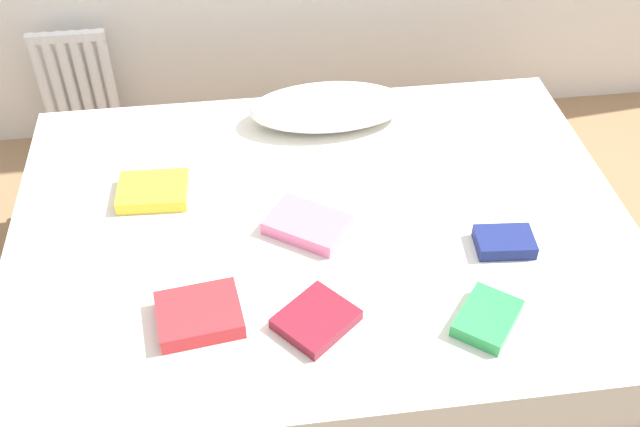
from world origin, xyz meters
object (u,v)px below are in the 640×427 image
textbook_green (487,318)px  textbook_pink (308,224)px  radiator (77,83)px  textbook_yellow (153,191)px  textbook_red (199,315)px  textbook_navy (504,242)px  pillow (328,107)px  bed (322,274)px  textbook_maroon (316,319)px

textbook_green → textbook_pink: 0.62m
textbook_pink → textbook_green: bearing=-9.8°
radiator → textbook_yellow: 1.10m
radiator → textbook_pink: size_ratio=2.04×
textbook_red → textbook_yellow: textbook_red is taller
textbook_red → textbook_navy: 0.94m
pillow → textbook_red: (-0.48, -0.91, -0.04)m
radiator → textbook_navy: size_ratio=2.84×
textbook_green → pillow: bearing=54.9°
bed → pillow: (0.09, 0.54, 0.32)m
pillow → textbook_yellow: bearing=-150.7°
bed → radiator: 1.52m
textbook_red → textbook_navy: size_ratio=1.31×
textbook_maroon → radiator: bearing=77.6°
pillow → textbook_green: bearing=-73.8°
radiator → textbook_red: bearing=-71.1°
bed → textbook_green: size_ratio=10.51×
textbook_red → pillow: bearing=54.6°
textbook_pink → pillow: bearing=110.8°
bed → pillow: bearing=80.0°
radiator → textbook_yellow: bearing=-68.8°
textbook_navy → textbook_pink: 0.60m
pillow → bed: bearing=-100.0°
radiator → textbook_pink: radiator is taller
bed → textbook_maroon: bearing=-99.9°
textbook_red → textbook_yellow: size_ratio=1.01×
radiator → textbook_red: radiator is taller
pillow → textbook_red: bearing=-118.1°
textbook_green → textbook_red: textbook_red is taller
radiator → textbook_navy: (1.46, -1.40, 0.18)m
textbook_navy → textbook_pink: size_ratio=0.72×
textbook_navy → textbook_pink: (-0.58, 0.16, 0.00)m
textbook_navy → textbook_green: bearing=-111.5°
bed → textbook_yellow: 0.63m
textbook_maroon → textbook_navy: (0.60, 0.22, 0.00)m
textbook_navy → textbook_pink: textbook_pink is taller
textbook_green → textbook_yellow: (-0.92, 0.67, 0.00)m
textbook_green → textbook_red: 0.79m
textbook_maroon → textbook_pink: (0.02, 0.38, 0.01)m
textbook_red → textbook_navy: bearing=3.2°
bed → radiator: radiator is taller
textbook_maroon → textbook_yellow: bearing=87.0°
textbook_yellow → textbook_navy: 1.13m
textbook_navy → radiator: bearing=141.0°
textbook_maroon → bed: bearing=39.9°
bed → textbook_navy: bearing=-20.5°
textbook_green → bed: bearing=77.8°
radiator → textbook_maroon: radiator is taller
textbook_green → textbook_yellow: 1.14m
textbook_red → textbook_maroon: bearing=-16.5°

